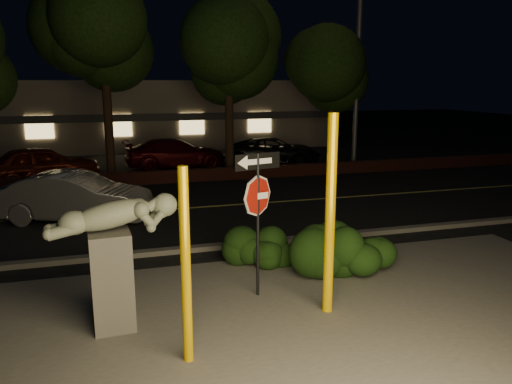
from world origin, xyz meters
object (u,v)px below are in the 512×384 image
parked_car_dark (274,151)px  parked_car_darkred (176,153)px  signpost (258,196)px  silver_sedan (75,197)px  yellow_pole_left (186,268)px  sculpture (112,249)px  streetlight (355,15)px  yellow_pole_right (330,216)px  parked_car_red (43,164)px

parked_car_dark → parked_car_darkred: bearing=109.2°
signpost → silver_sedan: bearing=104.5°
yellow_pole_left → sculpture: yellow_pole_left is taller
sculpture → streetlight: (10.70, 13.15, 5.43)m
signpost → parked_car_darkred: size_ratio=0.58×
yellow_pole_left → yellow_pole_right: (2.56, 0.91, 0.30)m
yellow_pole_left → sculpture: (-0.96, 1.32, -0.08)m
yellow_pole_right → signpost: yellow_pole_right is taller
yellow_pole_right → streetlight: (7.18, 13.56, 5.06)m
signpost → parked_car_red: signpost is taller
parked_car_darkred → signpost: bearing=174.6°
silver_sedan → parked_car_dark: bearing=-26.9°
parked_car_red → parked_car_darkred: parked_car_red is taller
yellow_pole_right → parked_car_red: (-6.11, 13.71, -0.98)m
sculpture → parked_car_red: sculpture is taller
yellow_pole_right → parked_car_dark: size_ratio=0.76×
parked_car_red → sculpture: bearing=176.0°
streetlight → silver_sedan: bearing=-152.6°
parked_car_red → parked_car_dark: (10.22, 1.80, -0.10)m
yellow_pole_left → parked_car_darkred: (1.96, 16.62, -0.74)m
yellow_pole_right → parked_car_dark: 16.08m
parked_car_darkred → parked_car_red: bearing=106.1°
sculpture → parked_car_dark: sculpture is taller
streetlight → parked_car_red: 14.60m
yellow_pole_left → signpost: bearing=49.7°
sculpture → parked_car_red: size_ratio=0.51×
signpost → parked_car_red: 13.79m
parked_car_red → yellow_pole_right: bearing=-171.0°
signpost → silver_sedan: size_ratio=0.63×
sculpture → silver_sedan: bearing=94.2°
signpost → streetlight: streetlight is taller
parked_car_darkred → parked_car_dark: size_ratio=1.03×
yellow_pole_right → signpost: 1.38m
signpost → parked_car_darkred: 14.81m
signpost → sculpture: size_ratio=1.23×
signpost → silver_sedan: 7.40m
streetlight → parked_car_darkred: bearing=163.9°
yellow_pole_right → parked_car_red: bearing=114.0°
streetlight → parked_car_dark: 7.14m
sculpture → parked_car_darkred: bearing=75.2°
silver_sedan → parked_car_dark: silver_sedan is taller
streetlight → parked_car_dark: size_ratio=2.51×
silver_sedan → parked_car_red: 6.56m
signpost → parked_car_dark: size_ratio=0.59×
parked_car_darkred → parked_car_dark: (4.71, -0.21, -0.05)m
signpost → streetlight: (8.15, 12.60, 4.87)m
signpost → streetlight: bearing=42.6°
sculpture → parked_car_dark: bearing=59.2°
streetlight → parked_car_dark: bearing=147.0°
yellow_pole_right → yellow_pole_left: bearing=-160.5°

